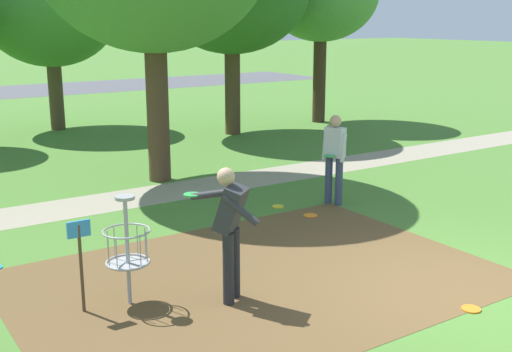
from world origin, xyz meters
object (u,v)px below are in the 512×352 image
at_px(frisbee_far_left, 278,206).
at_px(frisbee_far_right, 471,309).
at_px(player_foreground_watching, 230,225).
at_px(tree_near_right, 50,9).
at_px(player_throwing, 334,154).
at_px(disc_golf_basket, 122,247).
at_px(frisbee_near_basket, 310,216).

xyz_separation_m(frisbee_far_left, frisbee_far_right, (-0.58, -4.87, 0.00)).
bearing_deg(player_foreground_watching, tree_near_right, 81.59).
distance_m(frisbee_far_right, tree_near_right, 16.27).
bearing_deg(frisbee_far_left, player_throwing, -22.66).
bearing_deg(frisbee_far_right, tree_near_right, 90.83).
xyz_separation_m(disc_golf_basket, tree_near_right, (3.23, 13.36, 2.97)).
bearing_deg(disc_golf_basket, frisbee_far_left, 30.73).
xyz_separation_m(disc_golf_basket, frisbee_near_basket, (4.19, 1.61, -0.74)).
bearing_deg(frisbee_near_basket, player_foreground_watching, -143.76).
relative_size(frisbee_far_right, tree_near_right, 0.04).
bearing_deg(player_throwing, tree_near_right, 99.01).
height_order(frisbee_near_basket, frisbee_far_right, same).
distance_m(player_foreground_watching, frisbee_far_left, 4.27).
height_order(frisbee_far_right, tree_near_right, tree_near_right).
height_order(disc_golf_basket, player_throwing, player_throwing).
xyz_separation_m(player_foreground_watching, frisbee_far_right, (2.29, -1.86, -0.98)).
relative_size(player_foreground_watching, frisbee_far_left, 7.79).
distance_m(disc_golf_basket, player_throwing, 5.41).
xyz_separation_m(player_throwing, frisbee_near_basket, (-0.84, -0.37, -0.96)).
xyz_separation_m(player_throwing, tree_near_right, (-1.80, 11.38, 2.76)).
distance_m(disc_golf_basket, frisbee_near_basket, 4.55).
xyz_separation_m(player_foreground_watching, frisbee_far_left, (2.87, 3.01, -0.98)).
distance_m(player_throwing, frisbee_far_right, 4.82).
relative_size(frisbee_near_basket, frisbee_far_right, 1.08).
bearing_deg(frisbee_near_basket, disc_golf_basket, -158.98).
height_order(player_throwing, frisbee_far_right, player_throwing).
bearing_deg(frisbee_far_left, tree_near_right, 94.22).
relative_size(player_throwing, tree_near_right, 0.31).
distance_m(frisbee_near_basket, frisbee_far_left, 0.80).
height_order(frisbee_near_basket, tree_near_right, tree_near_right).
relative_size(player_foreground_watching, frisbee_far_right, 7.38).
height_order(disc_golf_basket, player_foreground_watching, player_foreground_watching).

